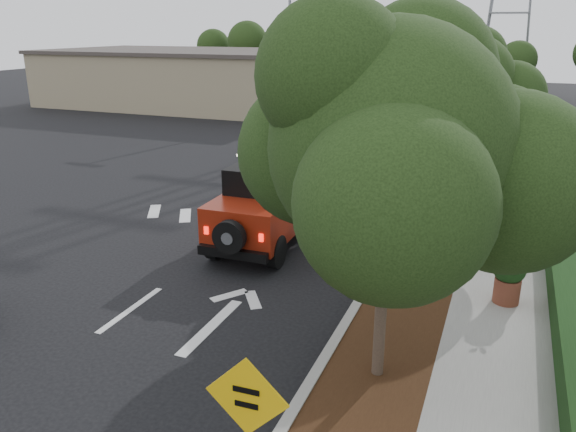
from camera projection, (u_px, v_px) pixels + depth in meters
The scene contains 18 objects.
ground at pixel (131, 309), 12.29m from camera, with size 120.00×120.00×0.00m, color black.
curb at pixel (427, 188), 21.22m from camera, with size 0.20×70.00×0.15m, color #9E9B93.
planting_strip at pixel (454, 191), 20.88m from camera, with size 1.80×70.00×0.12m, color black.
sidewalk at pixel (508, 197), 20.21m from camera, with size 2.00×70.00×0.12m, color gray.
hedge at pixel (552, 192), 19.61m from camera, with size 0.80×70.00×0.80m, color black.
commercial_building at pixel (195, 79), 43.65m from camera, with size 22.00×12.00×4.00m, color gray.
transmission_tower at pixel (500, 92), 52.44m from camera, with size 7.00×4.00×28.00m, color slate, non-canonical shape.
street_tree_near at pixel (377, 378), 9.90m from camera, with size 3.80×3.80×5.92m, color black, non-canonical shape.
street_tree_mid at pixel (433, 243), 16.06m from camera, with size 3.20×3.20×5.32m, color black, non-canonical shape.
street_tree_far at pixel (457, 186), 21.78m from camera, with size 3.40×3.40×5.62m, color black, non-canonical shape.
light_pole_a at pixel (290, 119), 37.45m from camera, with size 2.00×0.22×9.00m, color slate, non-canonical shape.
light_pole_b at pixel (330, 98), 48.36m from camera, with size 2.00×0.22×9.00m, color slate, non-canonical shape.
red_jeep at pixel (268, 204), 15.76m from camera, with size 2.10×4.51×2.28m.
silver_suv_ahead at pixel (344, 170), 21.06m from camera, with size 2.56×5.56×1.55m, color #B7BCC0.
silver_sedan_oncoming at pixel (274, 146), 25.66m from camera, with size 1.46×4.17×1.38m, color #9A9DA1.
parked_suv at pixel (281, 106), 38.25m from camera, with size 1.74×4.34×1.48m, color #AFB1B7.
speed_hump_sign at pixel (248, 417), 6.58m from camera, with size 1.05×0.10×2.23m.
terracotta_planter at pixel (509, 273), 12.15m from camera, with size 0.71×0.71×1.23m.
Camera 1 is at (7.26, -8.93, 5.89)m, focal length 35.00 mm.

